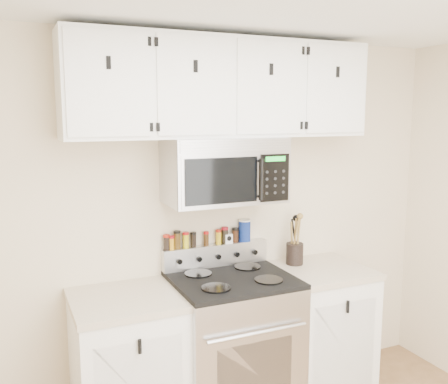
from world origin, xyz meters
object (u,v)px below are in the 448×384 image
(range, at_px, (232,345))
(utensil_crock, at_px, (295,252))
(microwave, at_px, (225,170))
(salt_canister, at_px, (245,230))

(range, distance_m, utensil_crock, 0.79)
(utensil_crock, bearing_deg, microwave, -175.86)
(range, bearing_deg, microwave, 89.77)
(range, relative_size, utensil_crock, 3.08)
(microwave, xyz_separation_m, salt_canister, (0.22, 0.16, -0.45))
(microwave, bearing_deg, range, -90.23)
(range, xyz_separation_m, utensil_crock, (0.57, 0.17, 0.52))
(utensil_crock, bearing_deg, range, -163.56)
(utensil_crock, bearing_deg, salt_canister, 161.65)
(microwave, relative_size, utensil_crock, 2.13)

